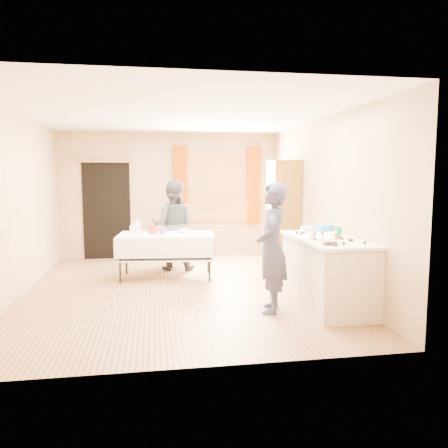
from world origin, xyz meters
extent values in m
cube|color=#9E7047|center=(0.00, 0.00, -0.01)|extent=(4.50, 5.50, 0.02)
cube|color=white|center=(0.00, 0.00, 2.61)|extent=(4.50, 5.50, 0.02)
cube|color=tan|center=(0.00, 2.76, 1.30)|extent=(4.50, 0.02, 2.60)
cube|color=tan|center=(0.00, -2.76, 1.30)|extent=(4.50, 0.02, 2.60)
cube|color=tan|center=(-2.26, 0.00, 1.30)|extent=(0.02, 5.50, 2.60)
cube|color=tan|center=(2.26, 0.00, 1.30)|extent=(0.02, 5.50, 2.60)
cube|color=olive|center=(1.00, 2.72, 1.50)|extent=(1.32, 0.06, 1.52)
cube|color=white|center=(1.00, 2.71, 1.50)|extent=(1.20, 0.02, 1.40)
cube|color=#953900|center=(0.22, 2.67, 1.50)|extent=(0.28, 0.06, 1.65)
cube|color=#953900|center=(1.78, 2.67, 1.50)|extent=(0.28, 0.06, 1.65)
cube|color=black|center=(-1.30, 2.73, 1.00)|extent=(0.95, 0.04, 2.00)
cube|color=olive|center=(-1.30, 2.70, 2.02)|extent=(1.05, 0.06, 0.08)
cube|color=brown|center=(1.99, 1.15, 0.99)|extent=(0.50, 0.60, 1.99)
cube|color=beige|center=(1.89, -1.15, 0.43)|extent=(0.73, 1.61, 0.86)
cube|color=white|center=(1.89, -1.15, 0.89)|extent=(0.79, 1.67, 0.04)
cube|color=white|center=(-0.15, 0.81, 0.73)|extent=(1.62, 0.92, 0.04)
cube|color=black|center=(0.09, 1.74, 0.42)|extent=(0.47, 0.47, 0.06)
cube|color=black|center=(0.05, 1.91, 0.67)|extent=(0.39, 0.13, 0.56)
imported|color=#2B2A48|center=(1.11, -1.26, 0.82)|extent=(0.80, 0.70, 1.63)
imported|color=black|center=(0.00, 1.45, 0.81)|extent=(1.05, 0.94, 1.63)
cylinder|color=#01A130|center=(2.10, -1.01, 0.97)|extent=(0.09, 0.09, 0.12)
imported|color=white|center=(1.68, -1.66, 0.94)|extent=(0.22, 0.22, 0.05)
cube|color=white|center=(1.82, -0.54, 0.95)|extent=(0.16, 0.11, 0.08)
cube|color=#2285E5|center=(2.13, -0.44, 0.95)|extent=(0.35, 0.28, 0.08)
cylinder|color=silver|center=(-0.62, 0.77, 0.86)|extent=(0.13, 0.13, 0.22)
imported|color=red|center=(-0.37, 0.88, 0.81)|extent=(0.21, 0.21, 0.13)
imported|color=red|center=(-0.21, 0.64, 0.81)|extent=(0.15, 0.15, 0.12)
imported|color=white|center=(0.15, 0.89, 0.78)|extent=(0.24, 0.24, 0.06)
cube|color=white|center=(0.35, 0.61, 0.76)|extent=(0.30, 0.22, 0.02)
imported|color=white|center=(-0.71, 1.02, 0.84)|extent=(0.09, 0.09, 0.18)
sphere|color=#3F2314|center=(1.86, -0.76, 0.93)|extent=(0.04, 0.04, 0.04)
sphere|color=#381C0F|center=(1.70, -1.77, 0.93)|extent=(0.04, 0.04, 0.04)
sphere|color=#381C0F|center=(2.10, -1.75, 0.93)|extent=(0.04, 0.04, 0.04)
sphere|color=#381C0F|center=(1.71, -1.42, 0.93)|extent=(0.04, 0.04, 0.04)
sphere|color=#381C0F|center=(2.03, -1.50, 0.93)|extent=(0.04, 0.04, 0.04)
sphere|color=#381C0F|center=(1.79, -1.47, 0.93)|extent=(0.04, 0.04, 0.04)
sphere|color=#3F2314|center=(2.00, -1.33, 0.93)|extent=(0.04, 0.04, 0.04)
sphere|color=#381C0F|center=(1.71, -0.72, 0.93)|extent=(0.04, 0.04, 0.04)
sphere|color=#381C0F|center=(1.63, -1.72, 0.93)|extent=(0.04, 0.04, 0.04)
sphere|color=#381C0F|center=(1.93, -0.87, 0.93)|extent=(0.04, 0.04, 0.04)
sphere|color=#381C0F|center=(1.82, -1.44, 0.93)|extent=(0.04, 0.04, 0.04)
sphere|color=#381C0F|center=(1.70, -1.53, 0.93)|extent=(0.04, 0.04, 0.04)
sphere|color=#3F2314|center=(1.63, -1.25, 0.93)|extent=(0.04, 0.04, 0.04)
sphere|color=#381C0F|center=(1.83, -1.75, 0.93)|extent=(0.04, 0.04, 0.04)
sphere|color=#381C0F|center=(1.70, -1.82, 0.93)|extent=(0.04, 0.04, 0.04)
sphere|color=#381C0F|center=(1.64, -1.76, 0.93)|extent=(0.04, 0.04, 0.04)
sphere|color=#381C0F|center=(1.97, -1.39, 0.93)|extent=(0.04, 0.04, 0.04)
sphere|color=#381C0F|center=(1.63, -1.35, 0.93)|extent=(0.04, 0.04, 0.04)
sphere|color=#3F2314|center=(1.95, -1.29, 0.93)|extent=(0.04, 0.04, 0.04)
sphere|color=#381C0F|center=(1.99, -1.28, 0.93)|extent=(0.04, 0.04, 0.04)
sphere|color=#381C0F|center=(2.03, -1.08, 0.93)|extent=(0.04, 0.04, 0.04)
sphere|color=#381C0F|center=(1.62, -1.72, 0.93)|extent=(0.04, 0.04, 0.04)
sphere|color=#381C0F|center=(1.87, -1.46, 0.93)|extent=(0.04, 0.04, 0.04)
sphere|color=#381C0F|center=(1.76, -0.99, 0.93)|extent=(0.04, 0.04, 0.04)
sphere|color=#3F2314|center=(1.84, -0.77, 0.93)|extent=(0.04, 0.04, 0.04)
sphere|color=#381C0F|center=(1.64, -0.83, 0.93)|extent=(0.04, 0.04, 0.04)
sphere|color=#381C0F|center=(2.05, -1.51, 0.93)|extent=(0.04, 0.04, 0.04)
sphere|color=#381C0F|center=(1.85, -1.45, 0.93)|extent=(0.04, 0.04, 0.04)
sphere|color=#381C0F|center=(1.73, -1.76, 0.93)|extent=(0.04, 0.04, 0.04)
sphere|color=#381C0F|center=(1.62, -0.72, 0.93)|extent=(0.04, 0.04, 0.04)
camera|label=1|loc=(-0.36, -6.49, 1.72)|focal=35.00mm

